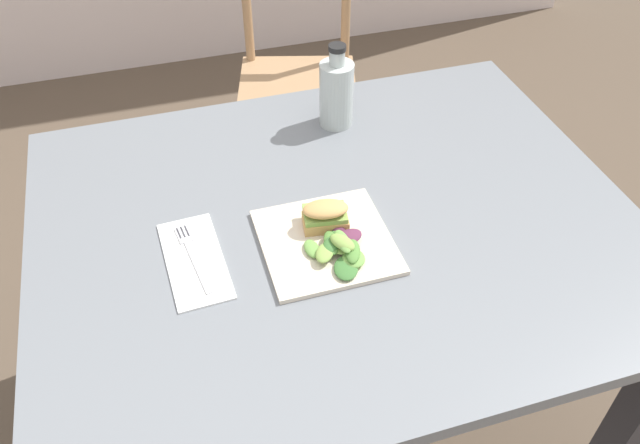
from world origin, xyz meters
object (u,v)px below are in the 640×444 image
at_px(dining_table, 336,261).
at_px(fork_on_napkin, 192,253).
at_px(sandwich_half_front, 325,215).
at_px(chair_wooden_far, 298,79).
at_px(bottle_cold_brew, 336,96).
at_px(plate_lunch, 326,241).

xyz_separation_m(dining_table, fork_on_napkin, (-0.29, -0.02, 0.13)).
bearing_deg(sandwich_half_front, chair_wooden_far, 77.91).
xyz_separation_m(dining_table, bottle_cold_brew, (0.10, 0.32, 0.19)).
bearing_deg(fork_on_napkin, sandwich_half_front, -1.40).
distance_m(dining_table, plate_lunch, 0.15).
bearing_deg(sandwich_half_front, plate_lunch, -104.80).
height_order(chair_wooden_far, plate_lunch, chair_wooden_far).
height_order(plate_lunch, fork_on_napkin, plate_lunch).
relative_size(chair_wooden_far, bottle_cold_brew, 4.35).
bearing_deg(chair_wooden_far, plate_lunch, -102.19).
bearing_deg(bottle_cold_brew, plate_lunch, -110.48).
bearing_deg(plate_lunch, dining_table, 55.61).
distance_m(dining_table, chair_wooden_far, 1.05).
bearing_deg(fork_on_napkin, plate_lunch, -10.02).
bearing_deg(dining_table, sandwich_half_front, -144.44).
height_order(dining_table, plate_lunch, plate_lunch).
relative_size(dining_table, chair_wooden_far, 1.37).
bearing_deg(chair_wooden_far, bottle_cold_brew, -97.43).
bearing_deg(plate_lunch, chair_wooden_far, 77.81).
height_order(plate_lunch, bottle_cold_brew, bottle_cold_brew).
bearing_deg(chair_wooden_far, fork_on_napkin, -114.98).
bearing_deg(dining_table, bottle_cold_brew, 72.50).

